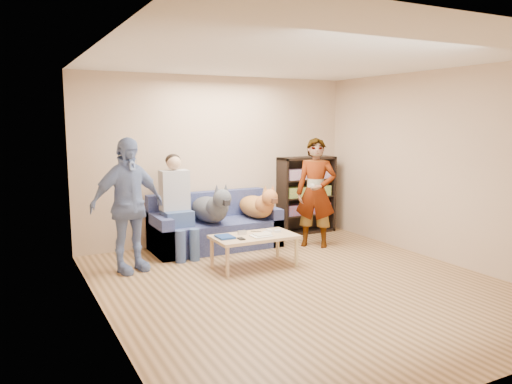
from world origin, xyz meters
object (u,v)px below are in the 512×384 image
dog_gray (212,208)px  person_standing_right (316,193)px  camera_silver (242,233)px  bookshelf (306,193)px  sofa (214,229)px  dog_tan (258,205)px  coffee_table (254,239)px  person_standing_left (128,205)px  notebook_blue (225,237)px  person_seated (177,201)px

dog_gray → person_standing_right: bearing=-16.7°
camera_silver → bookshelf: 2.25m
sofa → dog_tan: 0.76m
dog_gray → coffee_table: 1.04m
person_standing_right → dog_tan: (-0.76, 0.44, -0.20)m
person_standing_left → bookshelf: person_standing_left is taller
dog_gray → bookshelf: bearing=12.3°
notebook_blue → camera_silver: (0.28, 0.07, 0.01)m
person_seated → notebook_blue: bearing=-72.8°
person_standing_left → camera_silver: bearing=-33.4°
notebook_blue → camera_silver: bearing=14.0°
dog_gray → coffee_table: (0.20, -0.98, -0.27)m
coffee_table → dog_tan: bearing=59.7°
camera_silver → sofa: sofa is taller
sofa → notebook_blue: bearing=-105.8°
notebook_blue → dog_tan: 1.34m
camera_silver → bookshelf: (1.84, 1.28, 0.23)m
sofa → dog_gray: size_ratio=1.51×
person_standing_left → bookshelf: 3.35m
person_seated → dog_tan: bearing=-3.3°
person_standing_left → person_seated: 0.95m
sofa → bookshelf: bookshelf is taller
notebook_blue → person_seated: 1.09m
notebook_blue → camera_silver: 0.29m
person_standing_right → bookshelf: size_ratio=1.27×
person_standing_right → camera_silver: person_standing_right is taller
person_seated → coffee_table: person_seated is taller
camera_silver → person_seated: (-0.59, 0.92, 0.33)m
bookshelf → person_standing_right: bearing=-114.3°
person_standing_right → notebook_blue: bearing=-122.6°
sofa → person_standing_left: bearing=-156.5°
person_standing_left → dog_gray: bearing=1.9°
person_standing_left → bookshelf: (3.23, 0.86, -0.18)m
person_standing_left → notebook_blue: 1.29m
notebook_blue → camera_silver: size_ratio=2.36×
sofa → bookshelf: size_ratio=1.46×
person_standing_left → sofa: 1.66m
camera_silver → dog_tan: size_ratio=0.10×
camera_silver → dog_tan: bearing=51.0°
person_standing_left → sofa: (1.43, 0.62, -0.58)m
sofa → dog_gray: (-0.12, -0.18, 0.37)m
dog_tan → coffee_table: bearing=-120.3°
dog_gray → notebook_blue: bearing=-102.1°
camera_silver → coffee_table: camera_silver is taller
person_seated → bookshelf: person_seated is taller
notebook_blue → sofa: sofa is taller
camera_silver → person_seated: size_ratio=0.07×
person_standing_left → coffee_table: 1.68m
notebook_blue → camera_silver: camera_silver is taller
person_standing_right → coffee_table: (-1.32, -0.53, -0.45)m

